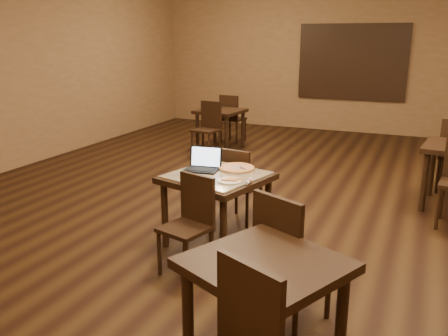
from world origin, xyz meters
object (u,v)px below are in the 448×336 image
at_px(pizza_pan, 237,169).
at_px(other_table_b_chair_far, 231,116).
at_px(other_table_b, 220,116).
at_px(other_table_c, 265,281).
at_px(laptop, 203,164).
at_px(chair_main_far, 238,182).
at_px(other_table_b_chair_near, 208,125).
at_px(tiled_table, 217,184).
at_px(other_table_c_chair_far, 286,251).
at_px(chair_main_near, 191,219).

relative_size(pizza_pan, other_table_b_chair_far, 0.39).
bearing_deg(other_table_b_chair_far, other_table_b, 98.02).
bearing_deg(other_table_c, laptop, 150.65).
height_order(pizza_pan, other_table_b, pizza_pan).
xyz_separation_m(chair_main_far, other_table_b_chair_far, (-1.75, 3.97, 0.04)).
xyz_separation_m(other_table_b_chair_near, other_table_c, (2.83, -5.15, 0.12)).
distance_m(pizza_pan, other_table_c, 2.16).
distance_m(other_table_b, other_table_c, 6.38).
bearing_deg(other_table_b, pizza_pan, -56.79).
distance_m(other_table_b_chair_near, other_table_b_chair_far, 1.13).
relative_size(pizza_pan, other_table_b_chair_near, 0.39).
bearing_deg(tiled_table, other_table_c_chair_far, -31.46).
height_order(tiled_table, pizza_pan, pizza_pan).
distance_m(laptop, other_table_b, 4.22).
relative_size(chair_main_near, other_table_b_chair_far, 0.93).
xyz_separation_m(pizza_pan, other_table_b_chair_near, (-1.86, 3.22, -0.22)).
bearing_deg(tiled_table, other_table_c, -42.90).
bearing_deg(chair_main_near, other_table_c, -30.14).
bearing_deg(other_table_b_chair_far, laptop, 116.10).
bearing_deg(other_table_c_chair_far, chair_main_far, -33.08).
distance_m(other_table_c, other_table_c_chair_far, 0.62).
bearing_deg(pizza_pan, other_table_c, -63.34).
bearing_deg(other_table_b_chair_far, other_table_c, 121.34).
distance_m(chair_main_far, other_table_c_chair_far, 2.01).
bearing_deg(tiled_table, other_table_b_chair_near, 130.96).
bearing_deg(chair_main_far, pizza_pan, 116.98).
height_order(pizza_pan, other_table_c, other_table_c).
distance_m(chair_main_far, other_table_b_chair_near, 3.32).
xyz_separation_m(laptop, other_table_c, (1.29, -1.79, -0.16)).
bearing_deg(pizza_pan, chair_main_near, -96.59).
bearing_deg(chair_main_far, other_table_b, -54.93).
bearing_deg(chair_main_far, other_table_c, 123.50).
relative_size(tiled_table, chair_main_near, 1.23).
xyz_separation_m(tiled_table, other_table_b_chair_near, (-1.74, 3.46, -0.11)).
bearing_deg(tiled_table, other_table_b, 127.76).
height_order(other_table_b, other_table_b_chair_far, other_table_b_chair_far).
xyz_separation_m(laptop, other_table_b_chair_near, (-1.54, 3.36, -0.28)).
distance_m(tiled_table, other_table_c_chair_far, 1.51).
relative_size(other_table_b, other_table_c, 0.79).
distance_m(pizza_pan, other_table_b_chair_near, 3.72).
relative_size(laptop, other_table_c, 0.33).
bearing_deg(other_table_b_chair_far, chair_main_near, 115.79).
xyz_separation_m(chair_main_far, pizza_pan, (0.13, -0.38, 0.26)).
height_order(chair_main_near, other_table_b_chair_far, other_table_b_chair_far).
bearing_deg(other_table_b, other_table_b_chair_near, -81.98).
xyz_separation_m(chair_main_far, other_table_c, (1.10, -2.31, 0.16)).
distance_m(tiled_table, laptop, 0.28).
bearing_deg(other_table_b, chair_main_far, -56.01).
bearing_deg(tiled_table, chair_main_near, -73.82).
height_order(tiled_table, laptop, laptop).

